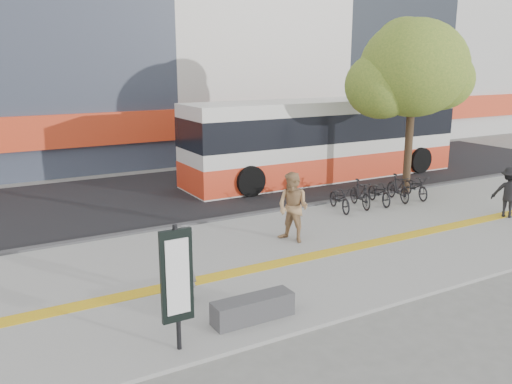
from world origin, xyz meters
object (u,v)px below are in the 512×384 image
bench (253,308)px  signboard (177,278)px  bus (325,141)px  seated_woman (185,264)px  pedestrian_dark (509,192)px  street_tree (411,70)px  pedestrian_tan (293,207)px

bench → signboard: signboard is taller
signboard → bench: bearing=10.8°
bus → seated_woman: (-9.67, -8.36, -0.69)m
bus → pedestrian_dark: bearing=-79.6°
bus → pedestrian_dark: bus is taller
bus → signboard: bearing=-136.3°
signboard → bus: 14.49m
pedestrian_dark → signboard: bearing=71.6°
bench → seated_woman: bearing=120.8°
bench → seated_woman: size_ratio=0.99×
bench → signboard: (-1.60, -0.31, 1.06)m
bus → street_tree: bearing=-76.1°
street_tree → pedestrian_dark: bearing=-82.9°
bench → pedestrian_dark: (10.27, 2.04, 0.57)m
bench → pedestrian_tan: (3.15, 3.41, 0.72)m
bus → seated_woman: 12.80m
signboard → pedestrian_dark: size_ratio=1.39×
bench → pedestrian_dark: size_ratio=1.01×
bench → bus: bearing=47.6°
street_tree → pedestrian_tan: size_ratio=3.33×
pedestrian_tan → bus: bearing=113.9°
street_tree → pedestrian_dark: (0.49, -3.99, -3.64)m
signboard → street_tree: bearing=29.1°
bench → bus: 13.21m
signboard → seated_woman: 1.89m
bus → bench: bearing=-132.4°
signboard → seated_woman: size_ratio=1.36×
bench → bus: bus is taller
street_tree → seated_woman: size_ratio=3.89×
pedestrian_dark → bus: bearing=-19.2°
pedestrian_dark → bench: bearing=71.7°
street_tree → pedestrian_tan: street_tree is taller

